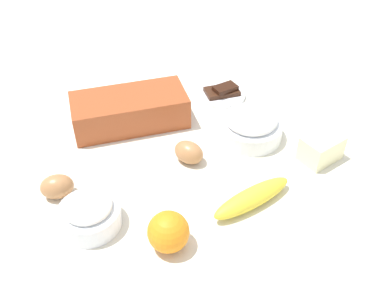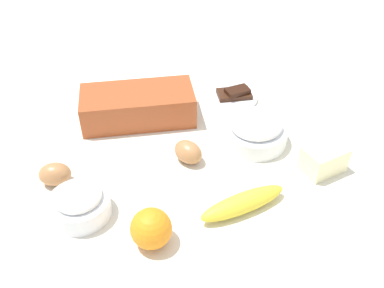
{
  "view_description": "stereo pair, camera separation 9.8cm",
  "coord_description": "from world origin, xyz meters",
  "views": [
    {
      "loc": [
        -0.17,
        -0.74,
        0.66
      ],
      "look_at": [
        0.0,
        0.0,
        0.04
      ],
      "focal_mm": 40.98,
      "sensor_mm": 36.0,
      "label": 1
    },
    {
      "loc": [
        -0.07,
        -0.76,
        0.66
      ],
      "look_at": [
        0.0,
        0.0,
        0.04
      ],
      "focal_mm": 40.98,
      "sensor_mm": 36.0,
      "label": 2
    }
  ],
  "objects": [
    {
      "name": "egg_near_butter",
      "position": [
        -0.01,
        -0.01,
        0.03
      ],
      "size": [
        0.09,
        0.09,
        0.05
      ],
      "primitive_type": "ellipsoid",
      "rotation": [
        0.0,
        1.57,
        5.45
      ],
      "color": "#AE7547",
      "rests_on": "ground_plane"
    },
    {
      "name": "ground_plane",
      "position": [
        0.0,
        0.0,
        -0.01
      ],
      "size": [
        2.4,
        2.4,
        0.02
      ],
      "primitive_type": "cube",
      "color": "silver"
    },
    {
      "name": "chocolate_plate",
      "position": [
        0.14,
        0.23,
        0.01
      ],
      "size": [
        0.13,
        0.13,
        0.03
      ],
      "color": "white",
      "rests_on": "ground_plane"
    },
    {
      "name": "egg_beside_bowl",
      "position": [
        -0.3,
        -0.06,
        0.03
      ],
      "size": [
        0.07,
        0.05,
        0.05
      ],
      "primitive_type": "ellipsoid",
      "rotation": [
        0.0,
        1.57,
        0.01
      ],
      "color": "#AB7346",
      "rests_on": "ground_plane"
    },
    {
      "name": "banana",
      "position": [
        0.09,
        -0.17,
        0.02
      ],
      "size": [
        0.19,
        0.11,
        0.04
      ],
      "primitive_type": "ellipsoid",
      "rotation": [
        0.0,
        0.0,
        3.51
      ],
      "color": "yellow",
      "rests_on": "ground_plane"
    },
    {
      "name": "butter_block",
      "position": [
        0.28,
        -0.07,
        0.03
      ],
      "size": [
        0.11,
        0.09,
        0.06
      ],
      "primitive_type": "cube",
      "rotation": [
        0.0,
        0.0,
        0.4
      ],
      "color": "#F4EDB2",
      "rests_on": "ground_plane"
    },
    {
      "name": "loaf_pan",
      "position": [
        -0.12,
        0.16,
        0.04
      ],
      "size": [
        0.29,
        0.15,
        0.08
      ],
      "rotation": [
        0.0,
        0.0,
        0.06
      ],
      "color": "#9E4723",
      "rests_on": "ground_plane"
    },
    {
      "name": "orange_fruit",
      "position": [
        -0.1,
        -0.23,
        0.04
      ],
      "size": [
        0.08,
        0.08,
        0.08
      ],
      "primitive_type": "sphere",
      "color": "orange",
      "rests_on": "ground_plane"
    },
    {
      "name": "flour_bowl",
      "position": [
        -0.24,
        -0.15,
        0.03
      ],
      "size": [
        0.12,
        0.12,
        0.07
      ],
      "color": "white",
      "rests_on": "ground_plane"
    },
    {
      "name": "sugar_bowl",
      "position": [
        0.15,
        0.04,
        0.03
      ],
      "size": [
        0.15,
        0.15,
        0.08
      ],
      "color": "white",
      "rests_on": "ground_plane"
    }
  ]
}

